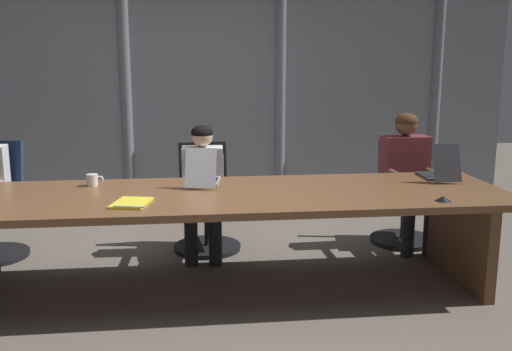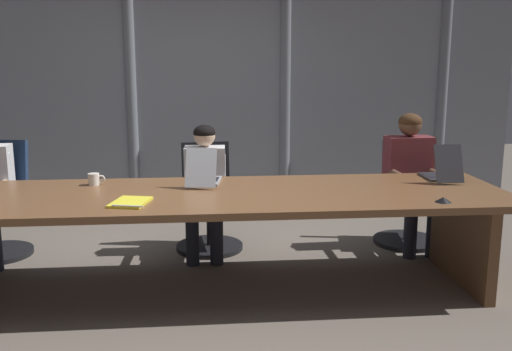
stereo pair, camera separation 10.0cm
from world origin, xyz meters
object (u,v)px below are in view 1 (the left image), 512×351
object	(u,v)px
office_chair_center	(403,204)
coffee_mug_near	(93,180)
office_chair_left_mid	(206,210)
spiral_notepad	(131,203)
person_left_mid	(203,182)
conference_mic_left_side	(443,199)
person_center	(408,171)
laptop_left_mid	(203,177)
laptop_center	(438,172)

from	to	relation	value
office_chair_center	coffee_mug_near	distance (m)	2.82
office_chair_left_mid	spiral_notepad	distance (m)	1.42
person_left_mid	spiral_notepad	bearing A→B (deg)	-22.12
person_left_mid	conference_mic_left_side	xyz separation A→B (m)	(1.59, -1.25, 0.12)
person_center	spiral_notepad	bearing A→B (deg)	-66.24
coffee_mug_near	office_chair_left_mid	bearing A→B (deg)	36.87
office_chair_left_mid	spiral_notepad	bearing A→B (deg)	-28.39
laptop_left_mid	conference_mic_left_side	distance (m)	1.76
laptop_left_mid	person_center	bearing A→B (deg)	-65.66
person_center	spiral_notepad	world-z (taller)	person_center
laptop_left_mid	person_center	distance (m)	1.93
laptop_center	conference_mic_left_side	xyz separation A→B (m)	(-0.28, -0.71, -0.04)
laptop_center	person_center	distance (m)	0.57
office_chair_left_mid	laptop_left_mid	bearing A→B (deg)	-8.68
laptop_center	coffee_mug_near	distance (m)	2.71
person_left_mid	spiral_notepad	size ratio (longest dim) A/B	3.25
office_chair_left_mid	coffee_mug_near	xyz separation A→B (m)	(-0.87, -0.65, 0.43)
office_chair_left_mid	office_chair_center	size ratio (longest dim) A/B	1.00
laptop_center	person_center	size ratio (longest dim) A/B	0.37
laptop_left_mid	spiral_notepad	xyz separation A→B (m)	(-0.49, -0.57, -0.05)
office_chair_left_mid	person_center	size ratio (longest dim) A/B	0.78
laptop_left_mid	conference_mic_left_side	world-z (taller)	laptop_left_mid
laptop_center	person_left_mid	xyz separation A→B (m)	(-1.87, 0.54, -0.16)
laptop_left_mid	office_chair_center	world-z (taller)	laptop_left_mid
laptop_center	person_left_mid	world-z (taller)	person_left_mid
office_chair_center	conference_mic_left_side	size ratio (longest dim) A/B	8.54
person_left_mid	office_chair_left_mid	bearing A→B (deg)	172.60
office_chair_center	person_center	distance (m)	0.38
person_left_mid	person_center	xyz separation A→B (m)	(1.84, 0.02, 0.06)
office_chair_center	laptop_left_mid	bearing A→B (deg)	-60.00
conference_mic_left_side	office_chair_center	bearing A→B (deg)	78.91
laptop_center	office_chair_center	xyz separation A→B (m)	(-0.00, 0.71, -0.44)
person_left_mid	coffee_mug_near	distance (m)	0.98
person_center	person_left_mid	bearing A→B (deg)	-91.26
laptop_left_mid	conference_mic_left_side	size ratio (longest dim) A/B	4.30
office_chair_center	person_left_mid	distance (m)	1.90
laptop_left_mid	conference_mic_left_side	bearing A→B (deg)	-106.49
person_left_mid	spiral_notepad	world-z (taller)	person_left_mid
office_chair_left_mid	spiral_notepad	xyz separation A→B (m)	(-0.53, -1.26, 0.39)
person_left_mid	conference_mic_left_side	size ratio (longest dim) A/B	10.27
person_left_mid	office_chair_center	bearing A→B (deg)	97.29
laptop_center	spiral_notepad	bearing A→B (deg)	104.76
laptop_left_mid	person_left_mid	world-z (taller)	person_left_mid
office_chair_left_mid	person_left_mid	size ratio (longest dim) A/B	0.84
laptop_left_mid	person_left_mid	xyz separation A→B (m)	(0.01, 0.53, -0.16)
coffee_mug_near	laptop_center	bearing A→B (deg)	-1.19
conference_mic_left_side	coffee_mug_near	bearing A→B (deg)	162.47
office_chair_center	spiral_notepad	world-z (taller)	office_chair_center
office_chair_center	coffee_mug_near	world-z (taller)	office_chair_center
person_left_mid	person_center	world-z (taller)	person_center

